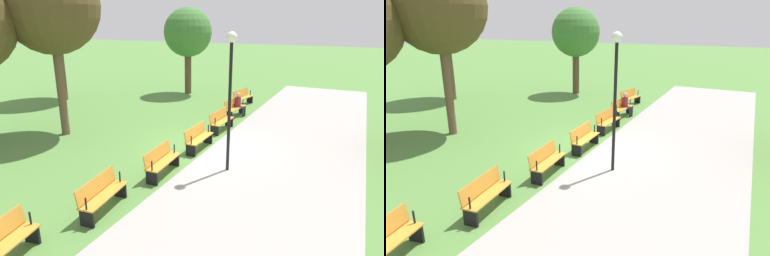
{
  "view_description": "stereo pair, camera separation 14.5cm",
  "coord_description": "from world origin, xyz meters",
  "views": [
    {
      "loc": [
        10.77,
        5.04,
        4.63
      ],
      "look_at": [
        -0.0,
        -0.32,
        0.8
      ],
      "focal_mm": 31.51,
      "sensor_mm": 36.0,
      "label": 1
    },
    {
      "loc": [
        10.7,
        5.17,
        4.63
      ],
      "look_at": [
        -0.0,
        -0.32,
        0.8
      ],
      "focal_mm": 31.51,
      "sensor_mm": 36.0,
      "label": 2
    }
  ],
  "objects": [
    {
      "name": "ground_plane",
      "position": [
        0.0,
        0.0,
        0.0
      ],
      "size": [
        120.0,
        120.0,
        0.0
      ],
      "primitive_type": "plane",
      "color": "#54843D"
    },
    {
      "name": "path_paving",
      "position": [
        0.0,
        2.96,
        0.0
      ],
      "size": [
        29.48,
        5.37,
        0.01
      ],
      "primitive_type": "cube",
      "color": "#A39E99",
      "rests_on": "ground"
    },
    {
      "name": "bench_0",
      "position": [
        -7.46,
        -0.79,
        0.47
      ],
      "size": [
        1.68,
        0.78,
        0.89
      ],
      "rotation": [
        0.0,
        0.0,
        -0.19
      ],
      "color": "orange",
      "rests_on": "ground"
    },
    {
      "name": "bench_1",
      "position": [
        -4.99,
        -0.39,
        0.47
      ],
      "size": [
        1.67,
        0.68,
        0.89
      ],
      "rotation": [
        0.0,
        0.0,
        -0.13
      ],
      "color": "orange",
      "rests_on": "ground"
    },
    {
      "name": "bench_2",
      "position": [
        -2.5,
        -0.15,
        0.47
      ],
      "size": [
        1.65,
        0.58,
        0.89
      ],
      "rotation": [
        0.0,
        0.0,
        -0.06
      ],
      "color": "orange",
      "rests_on": "ground"
    },
    {
      "name": "bench_3",
      "position": [
        -0.0,
        -0.07,
        0.47
      ],
      "size": [
        1.62,
        0.47,
        0.89
      ],
      "color": "orange",
      "rests_on": "ground"
    },
    {
      "name": "bench_4",
      "position": [
        2.5,
        -0.15,
        0.47
      ],
      "size": [
        1.65,
        0.58,
        0.89
      ],
      "rotation": [
        0.0,
        0.0,
        0.06
      ],
      "color": "orange",
      "rests_on": "ground"
    },
    {
      "name": "bench_5",
      "position": [
        4.99,
        -0.39,
        0.47
      ],
      "size": [
        1.67,
        0.68,
        0.89
      ],
      "rotation": [
        0.0,
        0.0,
        0.13
      ],
      "color": "orange",
      "rests_on": "ground"
    },
    {
      "name": "bench_6",
      "position": [
        7.46,
        -0.79,
        0.47
      ],
      "size": [
        1.68,
        0.78,
        0.89
      ],
      "rotation": [
        0.0,
        0.0,
        0.19
      ],
      "color": "orange",
      "rests_on": "ground"
    },
    {
      "name": "person_seated",
      "position": [
        -5.18,
        -0.22,
        0.64
      ],
      "size": [
        0.37,
        0.55,
        1.2
      ],
      "rotation": [
        0.0,
        0.0,
        -0.13
      ],
      "color": "maroon",
      "rests_on": "ground"
    },
    {
      "name": "tree_0",
      "position": [
        0.91,
        -5.91,
        5.18
      ],
      "size": [
        3.74,
        3.74,
        7.07
      ],
      "color": "brown",
      "rests_on": "ground"
    },
    {
      "name": "tree_2",
      "position": [
        -3.97,
        -11.07,
        4.86
      ],
      "size": [
        3.89,
        3.89,
        6.83
      ],
      "color": "brown",
      "rests_on": "ground"
    },
    {
      "name": "tree_4",
      "position": [
        -9.04,
        -5.12,
        3.9
      ],
      "size": [
        3.08,
        3.08,
        5.49
      ],
      "color": "brown",
      "rests_on": "ground"
    },
    {
      "name": "lamp_post",
      "position": [
        1.25,
        1.59,
        2.99
      ],
      "size": [
        0.32,
        0.32,
        4.35
      ],
      "color": "black",
      "rests_on": "ground"
    }
  ]
}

